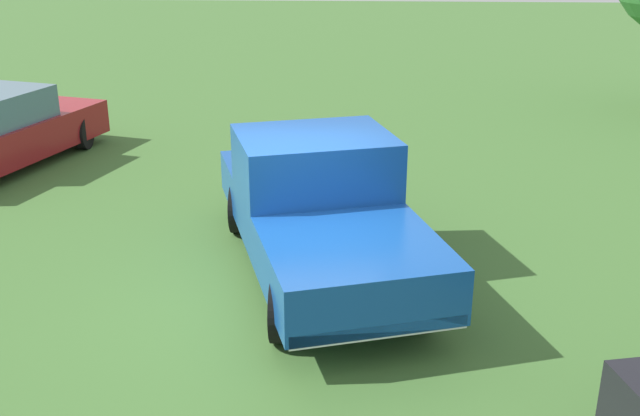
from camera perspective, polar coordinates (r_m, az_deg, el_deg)
The scene contains 3 objects.
ground_plane at distance 9.47m, azimuth -2.76°, elevation -6.52°, with size 80.00×80.00×0.00m, color #3D662D.
pickup_truck at distance 9.80m, azimuth -0.19°, elevation 0.52°, with size 5.46×3.43×1.82m.
sedan_near at distance 15.50m, azimuth -23.26°, elevation 5.48°, with size 4.66×2.80×1.49m.
Camera 1 is at (-8.37, -0.97, 4.34)m, focal length 41.59 mm.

